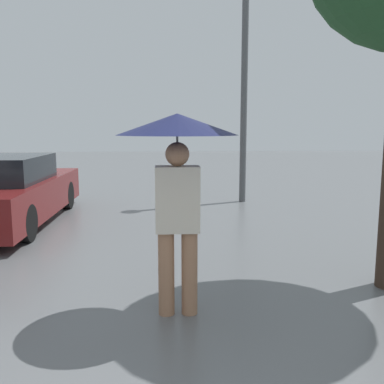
# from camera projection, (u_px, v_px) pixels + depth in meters

# --- Properties ---
(pedestrian) EXTENTS (1.08, 1.08, 1.85)m
(pedestrian) POSITION_uv_depth(u_px,v_px,m) (177.00, 155.00, 3.79)
(pedestrian) COLOR #9E7051
(pedestrian) RESTS_ON ground_plane
(parked_car_farthest) EXTENTS (1.78, 4.34, 1.23)m
(parked_car_farthest) POSITION_uv_depth(u_px,v_px,m) (3.00, 192.00, 7.67)
(parked_car_farthest) COLOR maroon
(parked_car_farthest) RESTS_ON ground_plane
(street_lamp) EXTENTS (0.38, 0.38, 5.23)m
(street_lamp) POSITION_uv_depth(u_px,v_px,m) (245.00, 55.00, 9.56)
(street_lamp) COLOR #515456
(street_lamp) RESTS_ON ground_plane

